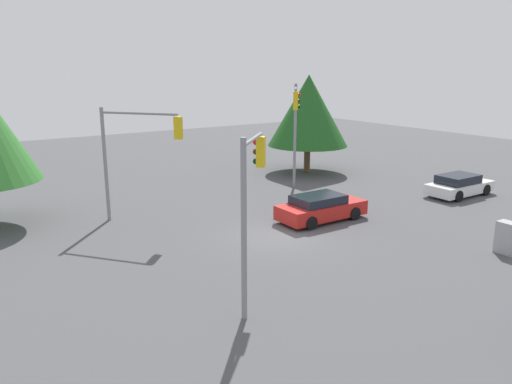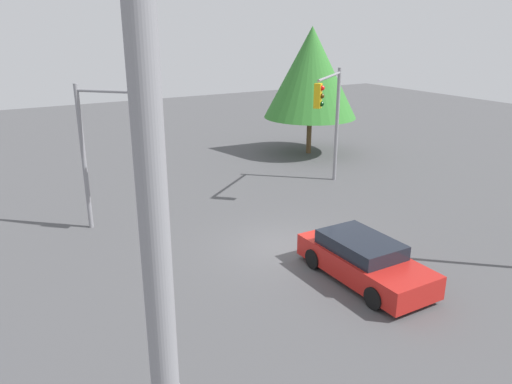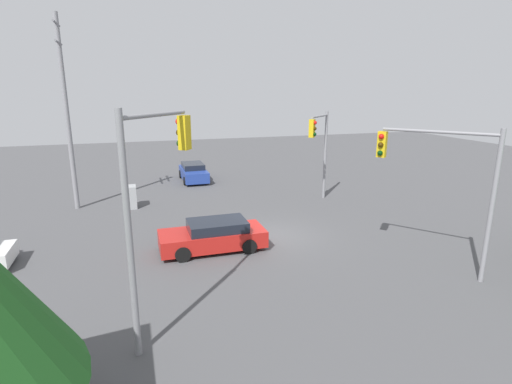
# 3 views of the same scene
# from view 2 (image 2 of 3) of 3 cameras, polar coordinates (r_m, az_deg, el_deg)

# --- Properties ---
(ground_plane) EXTENTS (80.00, 80.00, 0.00)m
(ground_plane) POSITION_cam_2_polar(r_m,az_deg,el_deg) (18.53, 3.52, -6.34)
(ground_plane) COLOR #4C4C4F
(sedan_red) EXTENTS (2.06, 4.72, 1.37)m
(sedan_red) POSITION_cam_2_polar(r_m,az_deg,el_deg) (16.42, 12.20, -7.60)
(sedan_red) COLOR red
(sedan_red) RESTS_ON ground_plane
(traffic_signal_cross) EXTENTS (2.25, 2.24, 5.75)m
(traffic_signal_cross) POSITION_cam_2_polar(r_m,az_deg,el_deg) (19.66, -16.53, 6.37)
(traffic_signal_cross) COLOR gray
(traffic_signal_cross) RESTS_ON ground_plane
(traffic_signal_aux) EXTENTS (3.56, 2.91, 5.80)m
(traffic_signal_aux) POSITION_cam_2_polar(r_m,az_deg,el_deg) (24.22, 8.47, 9.39)
(traffic_signal_aux) COLOR gray
(traffic_signal_aux) RESTS_ON ground_plane
(utility_pole_tall) EXTENTS (2.20, 0.28, 11.20)m
(utility_pole_tall) POSITION_cam_2_polar(r_m,az_deg,el_deg) (4.64, -11.41, -5.79)
(utility_pole_tall) COLOR gray
(utility_pole_tall) RESTS_ON ground_plane
(tree_right) EXTENTS (5.72, 5.72, 7.75)m
(tree_right) POSITION_cam_2_polar(r_m,az_deg,el_deg) (31.44, 6.32, 13.40)
(tree_right) COLOR brown
(tree_right) RESTS_ON ground_plane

